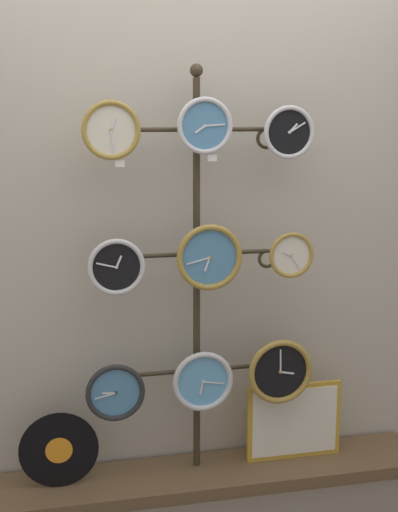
% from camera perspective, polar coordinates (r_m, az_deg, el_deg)
% --- Properties ---
extents(shop_wall, '(4.40, 0.04, 2.80)m').
position_cam_1_polar(shop_wall, '(3.33, -0.81, 5.91)').
color(shop_wall, '#BCB2A3').
rests_on(shop_wall, ground_plane).
extents(low_shelf, '(2.20, 0.36, 0.06)m').
position_cam_1_polar(low_shelf, '(3.52, 0.04, -17.22)').
color(low_shelf, brown).
rests_on(low_shelf, ground_plane).
extents(display_stand, '(0.76, 0.36, 1.92)m').
position_cam_1_polar(display_stand, '(3.34, -0.19, -7.80)').
color(display_stand, '#382D1E').
rests_on(display_stand, ground_plane).
extents(clock_top_left, '(0.25, 0.04, 0.25)m').
position_cam_1_polar(clock_top_left, '(3.02, -7.05, 9.96)').
color(clock_top_left, silver).
extents(clock_top_center, '(0.24, 0.04, 0.24)m').
position_cam_1_polar(clock_top_center, '(3.07, 0.46, 10.38)').
color(clock_top_center, '#4C84B2').
extents(clock_top_right, '(0.23, 0.04, 0.23)m').
position_cam_1_polar(clock_top_right, '(3.19, 7.20, 9.79)').
color(clock_top_right, black).
extents(clock_middle_left, '(0.25, 0.04, 0.25)m').
position_cam_1_polar(clock_middle_left, '(3.08, -6.63, -0.87)').
color(clock_middle_left, black).
extents(clock_middle_center, '(0.30, 0.04, 0.30)m').
position_cam_1_polar(clock_middle_center, '(3.12, 0.83, -0.10)').
color(clock_middle_center, '#4C84B2').
extents(clock_middle_right, '(0.21, 0.04, 0.21)m').
position_cam_1_polar(clock_middle_right, '(3.25, 7.37, 0.08)').
color(clock_middle_right, silver).
extents(clock_bottom_left, '(0.27, 0.04, 0.27)m').
position_cam_1_polar(clock_bottom_left, '(3.24, -6.72, -10.78)').
color(clock_bottom_left, '#4C84B2').
extents(clock_bottom_center, '(0.28, 0.04, 0.28)m').
position_cam_1_polar(clock_bottom_center, '(3.29, 0.31, -9.98)').
color(clock_bottom_center, '#60A8DB').
extents(clock_bottom_right, '(0.31, 0.04, 0.31)m').
position_cam_1_polar(clock_bottom_right, '(3.35, 6.50, -9.16)').
color(clock_bottom_right, black).
extents(vinyl_record, '(0.35, 0.01, 0.35)m').
position_cam_1_polar(vinyl_record, '(3.36, -11.14, -15.00)').
color(vinyl_record, black).
rests_on(vinyl_record, low_shelf).
extents(picture_frame, '(0.47, 0.02, 0.38)m').
position_cam_1_polar(picture_frame, '(3.58, 7.62, -12.95)').
color(picture_frame, gold).
rests_on(picture_frame, low_shelf).
extents(price_tag_upper, '(0.04, 0.00, 0.03)m').
position_cam_1_polar(price_tag_upper, '(3.03, -6.35, 7.35)').
color(price_tag_upper, white).
extents(price_tag_mid, '(0.04, 0.00, 0.03)m').
position_cam_1_polar(price_tag_mid, '(3.08, 1.07, 7.85)').
color(price_tag_mid, white).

